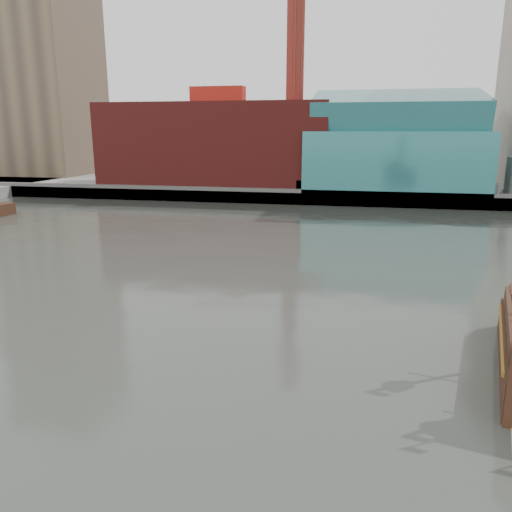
# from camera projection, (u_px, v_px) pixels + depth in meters

# --- Properties ---
(ground) EXTENTS (400.00, 400.00, 0.00)m
(ground) POSITION_uv_depth(u_px,v_px,m) (251.00, 392.00, 23.75)
(ground) COLOR #2D302A
(ground) RESTS_ON ground
(promenade_far) EXTENTS (220.00, 60.00, 2.00)m
(promenade_far) POSITION_uv_depth(u_px,v_px,m) (339.00, 182.00, 110.84)
(promenade_far) COLOR slate
(promenade_far) RESTS_ON ground
(seawall) EXTENTS (220.00, 1.00, 2.60)m
(seawall) POSITION_uv_depth(u_px,v_px,m) (331.00, 198.00, 82.76)
(seawall) COLOR #4C4C49
(seawall) RESTS_ON ground
(skyline) EXTENTS (149.00, 45.00, 62.00)m
(skyline) POSITION_uv_depth(u_px,v_px,m) (370.00, 65.00, 97.01)
(skyline) COLOR brown
(skyline) RESTS_ON promenade_far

